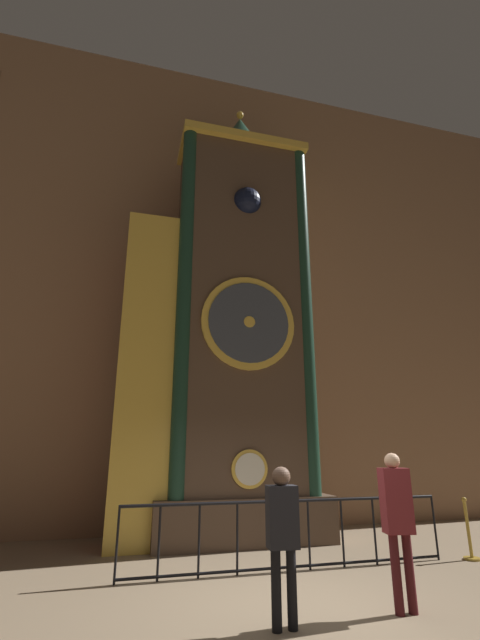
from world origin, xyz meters
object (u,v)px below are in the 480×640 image
object	(u,v)px
stanchion_post	(469,539)
clock_tower	(225,325)
visitor_near	(282,528)
visitor_far	(397,514)

from	to	relation	value
stanchion_post	clock_tower	bearing A→B (deg)	147.90
clock_tower	stanchion_post	bearing A→B (deg)	-32.10
clock_tower	visitor_near	size ratio (longest dim) A/B	6.59
clock_tower	visitor_far	bearing A→B (deg)	-74.60
visitor_near	stanchion_post	bearing A→B (deg)	29.98
clock_tower	visitor_far	size ratio (longest dim) A/B	6.05
visitor_far	stanchion_post	size ratio (longest dim) A/B	1.77
visitor_near	visitor_far	world-z (taller)	visitor_far
clock_tower	visitor_near	xyz separation A→B (m)	(-0.34, -4.42, -3.62)
visitor_far	visitor_near	bearing A→B (deg)	-166.65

